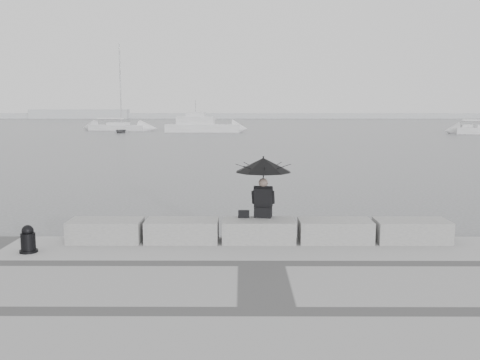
{
  "coord_description": "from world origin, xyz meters",
  "views": [
    {
      "loc": [
        -0.37,
        -12.05,
        3.48
      ],
      "look_at": [
        -0.42,
        3.0,
        1.42
      ],
      "focal_mm": 40.0,
      "sensor_mm": 36.0,
      "label": 1
    }
  ],
  "objects_px": {
    "mooring_bollard": "(28,241)",
    "dinghy": "(121,131)",
    "small_motorboat": "(471,129)",
    "motor_cruiser": "(203,126)",
    "sailboat_left": "(118,127)",
    "seated_person": "(263,172)"
  },
  "relations": [
    {
      "from": "seated_person",
      "to": "dinghy",
      "type": "relative_size",
      "value": 0.45
    },
    {
      "from": "small_motorboat",
      "to": "seated_person",
      "type": "bearing_deg",
      "value": -116.97
    },
    {
      "from": "motor_cruiser",
      "to": "small_motorboat",
      "type": "relative_size",
      "value": 2.08
    },
    {
      "from": "motor_cruiser",
      "to": "small_motorboat",
      "type": "xyz_separation_m",
      "value": [
        38.24,
        1.75,
        -0.57
      ]
    },
    {
      "from": "small_motorboat",
      "to": "sailboat_left",
      "type": "bearing_deg",
      "value": 175.06
    },
    {
      "from": "sailboat_left",
      "to": "motor_cruiser",
      "type": "bearing_deg",
      "value": -7.5
    },
    {
      "from": "sailboat_left",
      "to": "motor_cruiser",
      "type": "height_order",
      "value": "sailboat_left"
    },
    {
      "from": "mooring_bollard",
      "to": "motor_cruiser",
      "type": "height_order",
      "value": "motor_cruiser"
    },
    {
      "from": "small_motorboat",
      "to": "dinghy",
      "type": "relative_size",
      "value": 1.63
    },
    {
      "from": "sailboat_left",
      "to": "motor_cruiser",
      "type": "xyz_separation_m",
      "value": [
        13.21,
        -5.78,
        0.38
      ]
    },
    {
      "from": "dinghy",
      "to": "seated_person",
      "type": "bearing_deg",
      "value": -74.27
    },
    {
      "from": "seated_person",
      "to": "sailboat_left",
      "type": "bearing_deg",
      "value": 117.01
    },
    {
      "from": "mooring_bollard",
      "to": "dinghy",
      "type": "distance_m",
      "value": 64.03
    },
    {
      "from": "seated_person",
      "to": "sailboat_left",
      "type": "height_order",
      "value": "sailboat_left"
    },
    {
      "from": "motor_cruiser",
      "to": "dinghy",
      "type": "bearing_deg",
      "value": -168.3
    },
    {
      "from": "seated_person",
      "to": "sailboat_left",
      "type": "xyz_separation_m",
      "value": [
        -19.12,
        68.85,
        -1.52
      ]
    },
    {
      "from": "mooring_bollard",
      "to": "sailboat_left",
      "type": "bearing_deg",
      "value": 101.48
    },
    {
      "from": "seated_person",
      "to": "small_motorboat",
      "type": "bearing_deg",
      "value": 74.98
    },
    {
      "from": "mooring_bollard",
      "to": "sailboat_left",
      "type": "height_order",
      "value": "sailboat_left"
    },
    {
      "from": "mooring_bollard",
      "to": "small_motorboat",
      "type": "distance_m",
      "value": 75.82
    },
    {
      "from": "small_motorboat",
      "to": "motor_cruiser",
      "type": "bearing_deg",
      "value": -177.84
    },
    {
      "from": "sailboat_left",
      "to": "dinghy",
      "type": "xyz_separation_m",
      "value": [
        1.98,
        -7.24,
        -0.25
      ]
    }
  ]
}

